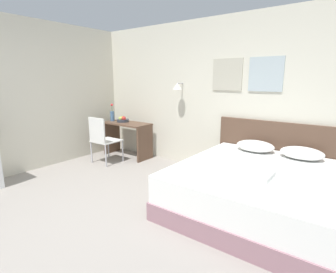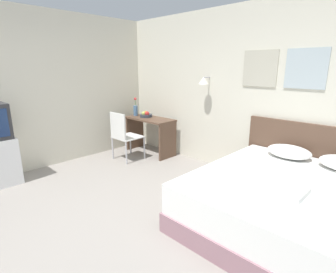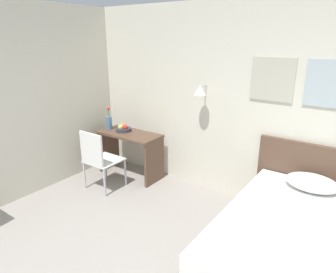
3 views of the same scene
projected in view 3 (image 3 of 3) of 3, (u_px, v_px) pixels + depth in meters
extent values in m
cube|color=beige|center=(244.00, 106.00, 3.94)|extent=(5.73, 0.06, 2.65)
cube|color=#B7B29E|center=(272.00, 79.00, 3.60)|extent=(0.52, 0.02, 0.52)
cube|color=#A8B7BC|center=(331.00, 84.00, 3.26)|extent=(0.52, 0.02, 0.52)
cylinder|color=#B2B2B7|center=(203.00, 86.00, 4.09)|extent=(0.02, 0.16, 0.02)
cone|color=white|center=(200.00, 90.00, 4.04)|extent=(0.17, 0.17, 0.12)
cube|color=white|center=(329.00, 250.00, 2.66)|extent=(1.89, 1.99, 0.33)
ellipsoid|color=white|center=(312.00, 183.00, 3.35)|extent=(0.56, 0.41, 0.16)
cube|color=white|center=(333.00, 252.00, 2.34)|extent=(0.36, 0.35, 0.06)
cube|color=brown|center=(129.00, 134.00, 4.78)|extent=(1.03, 0.49, 0.03)
cube|color=brown|center=(109.00, 149.00, 5.17)|extent=(0.04, 0.45, 0.69)
cube|color=brown|center=(154.00, 162.00, 4.63)|extent=(0.04, 0.45, 0.69)
cube|color=white|center=(104.00, 160.00, 4.47)|extent=(0.47, 0.47, 0.02)
cube|color=white|center=(91.00, 149.00, 4.22)|extent=(0.43, 0.03, 0.47)
cylinder|color=#B7B7BC|center=(106.00, 166.00, 4.83)|extent=(0.03, 0.03, 0.42)
cylinder|color=#B7B7BC|center=(125.00, 172.00, 4.59)|extent=(0.03, 0.03, 0.42)
cylinder|color=#B7B7BC|center=(85.00, 175.00, 4.49)|extent=(0.03, 0.03, 0.42)
cylinder|color=#B7B7BC|center=(105.00, 183.00, 4.26)|extent=(0.03, 0.03, 0.42)
cylinder|color=#333842|center=(124.00, 129.00, 4.87)|extent=(0.25, 0.25, 0.05)
sphere|color=red|center=(125.00, 127.00, 4.81)|extent=(0.09, 0.09, 0.09)
sphere|color=orange|center=(123.00, 126.00, 4.90)|extent=(0.08, 0.08, 0.08)
sphere|color=#B2C156|center=(121.00, 127.00, 4.82)|extent=(0.09, 0.09, 0.09)
cylinder|color=#4C7099|center=(109.00, 123.00, 4.95)|extent=(0.09, 0.09, 0.21)
cylinder|color=#3D7538|center=(109.00, 113.00, 4.89)|extent=(0.01, 0.01, 0.14)
sphere|color=#DB3838|center=(108.00, 108.00, 4.87)|extent=(0.06, 0.06, 0.06)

